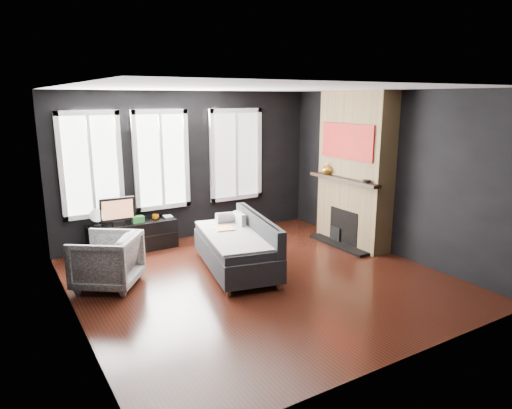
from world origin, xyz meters
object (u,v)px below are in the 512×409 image
book (164,212)px  media_console (133,236)px  monitor (117,209)px  armchair (107,258)px  mug (155,216)px  mantel_vase (327,169)px  sofa (236,244)px

book → media_console: bearing=-176.0°
media_console → monitor: size_ratio=2.53×
armchair → media_console: (0.75, 1.34, -0.16)m
monitor → mug: (0.64, -0.02, -0.20)m
mantel_vase → mug: bearing=157.7°
mug → monitor: bearing=178.6°
sofa → mantel_vase: size_ratio=9.45×
monitor → book: 0.83m
sofa → book: (-0.50, 1.75, 0.19)m
sofa → mug: sofa is taller
media_console → mantel_vase: size_ratio=7.18×
mantel_vase → book: bearing=155.3°
armchair → mantel_vase: bearing=128.0°
sofa → media_console: 2.03m
media_console → book: book is taller
mantel_vase → media_console: bearing=159.9°
armchair → book: size_ratio=4.08×
mug → mantel_vase: mantel_vase is taller
media_console → mug: bearing=-4.9°
sofa → mantel_vase: 2.41m
mug → book: (0.17, 0.07, 0.04)m
media_console → mug: (0.41, -0.03, 0.31)m
sofa → mug: (-0.67, 1.68, 0.15)m
media_console → mantel_vase: (3.25, -1.19, 1.08)m
sofa → book: 1.83m
media_console → mantel_vase: 3.62m
media_console → armchair: bearing=-120.4°
armchair → mug: bearing=174.5°
mantel_vase → sofa: bearing=-166.5°
monitor → mug: 0.67m
sofa → mug: bearing=123.7°
media_console → monitor: bearing=-178.7°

